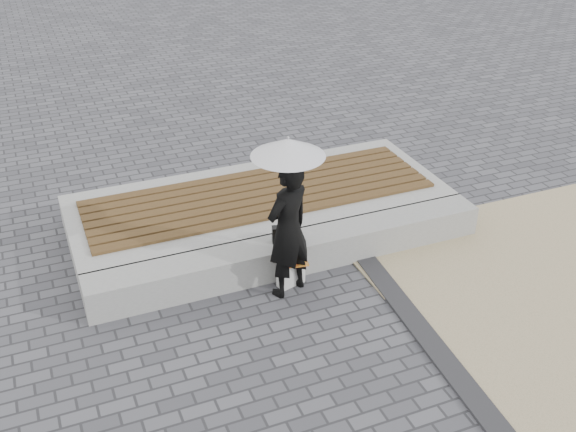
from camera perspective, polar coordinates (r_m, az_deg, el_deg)
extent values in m
plane|color=#515156|center=(7.34, 5.41, -10.66)|extent=(80.00, 80.00, 0.00)
cube|color=#2A2A2D|center=(7.34, 12.56, -11.25)|extent=(0.61, 5.20, 0.04)
cube|color=#A6A7A1|center=(8.38, 0.49, -3.05)|extent=(5.00, 0.45, 0.40)
cube|color=#A4A59F|center=(9.34, -2.36, 0.66)|extent=(5.00, 2.00, 0.40)
imported|color=black|center=(7.63, 0.00, -1.11)|extent=(0.71, 0.61, 1.66)
cylinder|color=#ADACB1|center=(7.38, 0.00, 2.19)|extent=(0.01, 0.01, 0.79)
cone|color=silver|center=(7.17, 0.00, 5.69)|extent=(0.79, 0.79, 0.19)
sphere|color=#ADACB1|center=(7.12, 0.00, 6.49)|extent=(0.03, 0.03, 0.03)
cube|color=black|center=(8.17, -0.31, -1.51)|extent=(0.31, 0.18, 0.21)
cube|color=silver|center=(8.09, 0.24, -4.64)|extent=(0.35, 0.22, 0.34)
cube|color=red|center=(7.95, 0.38, -3.78)|extent=(0.38, 0.30, 0.01)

